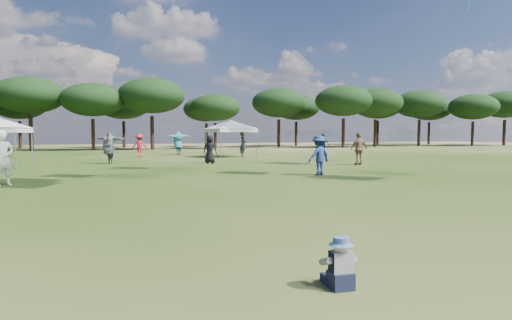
{
  "coord_description": "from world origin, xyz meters",
  "views": [
    {
      "loc": [
        -1.99,
        -1.97,
        1.76
      ],
      "look_at": [
        0.15,
        3.88,
        1.37
      ],
      "focal_mm": 30.0,
      "sensor_mm": 36.0,
      "label": 1
    }
  ],
  "objects": [
    {
      "name": "tree_line",
      "position": [
        2.39,
        47.41,
        5.42
      ],
      "size": [
        108.78,
        17.63,
        7.77
      ],
      "color": "black",
      "rests_on": "ground"
    },
    {
      "name": "tent_right",
      "position": [
        7.12,
        28.28,
        2.56
      ],
      "size": [
        6.02,
        6.02,
        2.98
      ],
      "rotation": [
        0.0,
        0.0,
        0.13
      ],
      "color": "gray",
      "rests_on": "ground"
    },
    {
      "name": "toddler",
      "position": [
        0.55,
        2.19,
        0.26
      ],
      "size": [
        0.41,
        0.45,
        0.59
      ],
      "rotation": [
        0.0,
        0.0,
        -0.1
      ],
      "color": "black",
      "rests_on": "ground"
    },
    {
      "name": "festival_crowd",
      "position": [
        -0.18,
        24.12,
        0.9
      ],
      "size": [
        27.79,
        20.3,
        1.92
      ],
      "color": "#835F47",
      "rests_on": "ground"
    }
  ]
}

